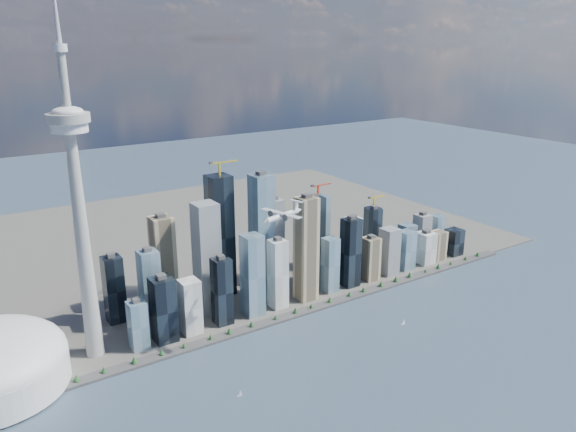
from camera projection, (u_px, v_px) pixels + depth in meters
ground at (386, 392)px, 754.66m from camera, size 4000.00×4000.00×0.00m
seawall at (285, 317)px, 952.65m from camera, size 1100.00×22.00×4.00m
land at (179, 242)px, 1310.26m from camera, size 1400.00×900.00×3.00m
shoreline_trees at (285, 314)px, 950.61m from camera, size 960.53×7.20×8.80m
skyscraper_cluster at (286, 253)px, 1030.37m from camera, size 736.00×142.00×249.75m
needle_tower at (78, 205)px, 771.62m from camera, size 56.00×56.00×550.50m
airplane at (283, 215)px, 800.44m from camera, size 78.82×70.30×19.48m
sailboat_west at (240, 394)px, 745.79m from camera, size 7.29×3.76×10.18m
sailboat_east at (404, 322)px, 933.44m from camera, size 7.37×2.76×10.17m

